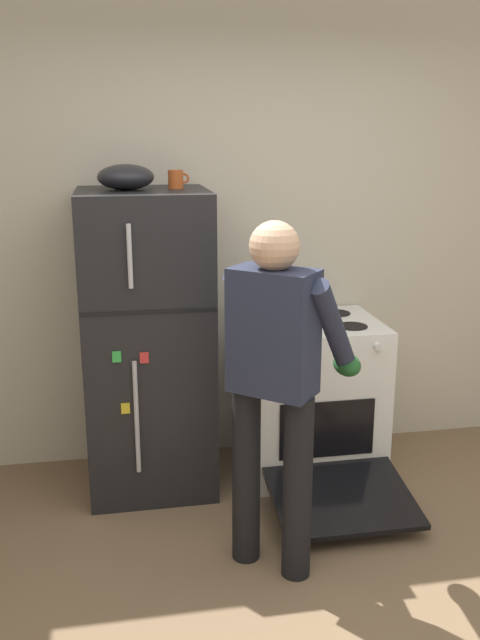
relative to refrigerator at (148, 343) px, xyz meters
name	(u,v)px	position (x,y,z in m)	size (l,w,h in m)	color
kitchen_wall_back	(225,235)	(0.50, 0.38, 0.52)	(6.00, 0.10, 2.70)	beige
refrigerator	(148,343)	(0.00, 0.00, 0.00)	(0.68, 0.72, 1.65)	black
stove_range	(312,398)	(0.94, -0.02, -0.39)	(0.76, 1.21, 0.91)	white
person_cook	(276,369)	(0.51, -0.90, 0.13)	(0.65, 0.68, 1.60)	black
red_pot	(288,312)	(0.78, -0.05, 0.15)	(0.34, 0.24, 0.14)	#236638
coffee_mug	(176,179)	(0.18, 0.05, 0.87)	(0.11, 0.08, 0.10)	#B24C1E
mixing_bowl	(126,177)	(-0.08, 0.00, 0.89)	(0.29, 0.29, 0.13)	black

